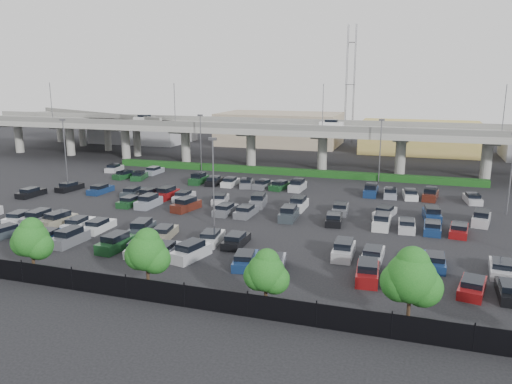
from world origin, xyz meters
TOP-DOWN VIEW (x-y plane):
  - ground at (0.00, 0.00)m, footprint 280.00×280.00m
  - overpass at (-0.22, 32.03)m, footprint 150.00×13.00m
  - on_ramp at (-52.10, 43.05)m, footprint 50.93×30.13m
  - hedge at (0.00, 25.00)m, footprint 66.00×1.60m
  - fence at (-0.05, -28.00)m, footprint 70.00×0.10m
  - tree_row at (0.70, -26.53)m, footprint 65.07×3.66m
  - parked_cars at (-0.26, -3.66)m, footprint 62.99×41.66m
  - light_poles at (-4.13, 2.00)m, footprint 66.90×48.38m
  - distant_buildings at (12.38, 61.81)m, footprint 138.00×24.00m
  - comm_tower at (4.00, 74.00)m, footprint 2.40×2.40m

SIDE VIEW (x-z plane):
  - ground at x=0.00m, z-range 0.00..0.00m
  - hedge at x=0.00m, z-range 0.00..1.10m
  - parked_cars at x=-0.26m, z-range -0.22..1.45m
  - fence at x=-0.05m, z-range -0.10..1.90m
  - tree_row at x=0.70m, z-range 0.55..6.49m
  - distant_buildings at x=12.38m, z-range -0.76..8.24m
  - light_poles at x=-4.13m, z-range 1.09..11.39m
  - on_ramp at x=-52.10m, z-range 2.46..11.26m
  - overpass at x=-0.22m, z-range -0.93..14.87m
  - comm_tower at x=4.00m, z-range 0.61..30.61m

